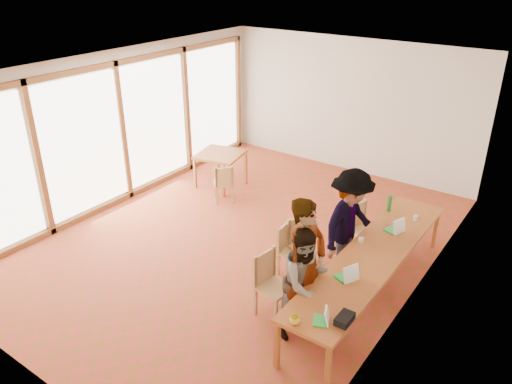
% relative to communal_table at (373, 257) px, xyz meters
% --- Properties ---
extents(ground, '(8.00, 8.00, 0.00)m').
position_rel_communal_table_xyz_m(ground, '(-2.50, 0.27, -0.70)').
color(ground, '#A93D28').
rests_on(ground, ground).
extents(wall_back, '(6.00, 0.10, 3.00)m').
position_rel_communal_table_xyz_m(wall_back, '(-2.50, 4.27, 0.80)').
color(wall_back, beige).
rests_on(wall_back, ground).
extents(wall_front, '(6.00, 0.10, 3.00)m').
position_rel_communal_table_xyz_m(wall_front, '(-2.50, -3.73, 0.80)').
color(wall_front, beige).
rests_on(wall_front, ground).
extents(wall_right, '(0.10, 8.00, 3.00)m').
position_rel_communal_table_xyz_m(wall_right, '(0.50, 0.27, 0.80)').
color(wall_right, beige).
rests_on(wall_right, ground).
extents(window_wall, '(0.10, 8.00, 3.00)m').
position_rel_communal_table_xyz_m(window_wall, '(-5.46, 0.27, 0.80)').
color(window_wall, white).
rests_on(window_wall, ground).
extents(ceiling, '(6.00, 8.00, 0.04)m').
position_rel_communal_table_xyz_m(ceiling, '(-2.50, 0.27, 2.32)').
color(ceiling, white).
rests_on(ceiling, wall_back).
extents(communal_table, '(0.80, 4.00, 0.75)m').
position_rel_communal_table_xyz_m(communal_table, '(0.00, 0.00, 0.00)').
color(communal_table, '#AB5926').
rests_on(communal_table, ground).
extents(side_table, '(0.90, 0.90, 0.75)m').
position_rel_communal_table_xyz_m(side_table, '(-4.26, 1.80, -0.03)').
color(side_table, '#AB5926').
rests_on(side_table, ground).
extents(chair_near, '(0.49, 0.49, 0.50)m').
position_rel_communal_table_xyz_m(chair_near, '(-1.02, -1.10, -0.13)').
color(chair_near, tan).
rests_on(chair_near, ground).
extents(chair_mid, '(0.43, 0.43, 0.44)m').
position_rel_communal_table_xyz_m(chair_mid, '(-1.33, -0.12, -0.20)').
color(chair_mid, tan).
rests_on(chair_mid, ground).
extents(chair_far, '(0.54, 0.54, 0.47)m').
position_rel_communal_table_xyz_m(chair_far, '(-1.22, 0.08, -0.16)').
color(chair_far, tan).
rests_on(chair_far, ground).
extents(chair_empty, '(0.53, 0.53, 0.46)m').
position_rel_communal_table_xyz_m(chair_empty, '(-0.69, 1.10, -0.17)').
color(chair_empty, tan).
rests_on(chair_empty, ground).
extents(chair_spare, '(0.52, 0.52, 0.42)m').
position_rel_communal_table_xyz_m(chair_spare, '(-3.69, 1.22, -0.21)').
color(chair_spare, tan).
rests_on(chair_spare, ground).
extents(person_near, '(0.52, 0.74, 1.90)m').
position_rel_communal_table_xyz_m(person_near, '(-0.49, -1.07, 0.25)').
color(person_near, gray).
rests_on(person_near, ground).
extents(person_mid, '(0.77, 0.89, 1.54)m').
position_rel_communal_table_xyz_m(person_mid, '(-0.44, -1.16, 0.07)').
color(person_mid, gray).
rests_on(person_mid, ground).
extents(person_far, '(0.79, 1.22, 1.77)m').
position_rel_communal_table_xyz_m(person_far, '(-0.55, 0.37, 0.18)').
color(person_far, gray).
rests_on(person_far, ground).
extents(laptop_near, '(0.25, 0.26, 0.18)m').
position_rel_communal_table_xyz_m(laptop_near, '(0.12, -1.68, 0.10)').
color(laptop_near, green).
rests_on(laptop_near, communal_table).
extents(laptop_mid, '(0.32, 0.33, 0.22)m').
position_rel_communal_table_xyz_m(laptop_mid, '(-0.02, -0.75, 0.11)').
color(laptop_mid, green).
rests_on(laptop_mid, communal_table).
extents(laptop_far, '(0.30, 0.32, 0.22)m').
position_rel_communal_table_xyz_m(laptop_far, '(0.03, 0.79, 0.11)').
color(laptop_far, green).
rests_on(laptop_far, communal_table).
extents(yellow_mug, '(0.14, 0.14, 0.10)m').
position_rel_communal_table_xyz_m(yellow_mug, '(-0.14, -1.90, 0.10)').
color(yellow_mug, yellow).
rests_on(yellow_mug, communal_table).
extents(green_bottle, '(0.07, 0.07, 0.28)m').
position_rel_communal_table_xyz_m(green_bottle, '(-0.32, 1.38, 0.19)').
color(green_bottle, '#20722A').
rests_on(green_bottle, communal_table).
extents(clear_glass, '(0.07, 0.07, 0.09)m').
position_rel_communal_table_xyz_m(clear_glass, '(0.15, 1.31, 0.09)').
color(clear_glass, silver).
rests_on(clear_glass, communal_table).
extents(condiment_cup, '(0.08, 0.08, 0.06)m').
position_rel_communal_table_xyz_m(condiment_cup, '(-0.28, 0.22, 0.08)').
color(condiment_cup, white).
rests_on(condiment_cup, communal_table).
extents(pink_phone, '(0.05, 0.10, 0.01)m').
position_rel_communal_table_xyz_m(pink_phone, '(-0.12, 0.94, 0.05)').
color(pink_phone, '#B83867').
rests_on(pink_phone, communal_table).
extents(black_pouch, '(0.16, 0.26, 0.09)m').
position_rel_communal_table_xyz_m(black_pouch, '(0.32, -1.54, 0.09)').
color(black_pouch, black).
rests_on(black_pouch, communal_table).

